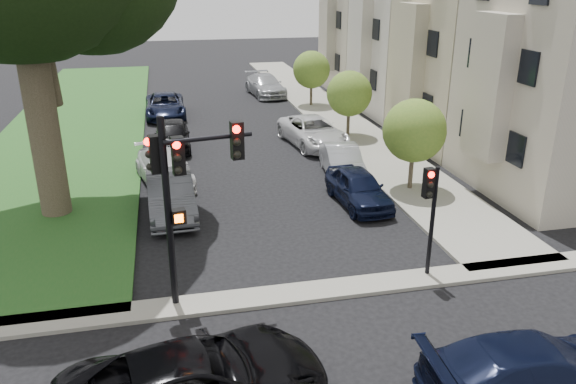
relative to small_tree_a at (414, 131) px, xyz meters
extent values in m
plane|color=black|center=(-6.20, -9.11, -2.60)|extent=(140.00, 140.00, 0.00)
cube|color=#2D5720|center=(-15.20, 14.89, -2.54)|extent=(8.00, 44.00, 0.12)
cube|color=gray|center=(0.55, 14.89, -2.54)|extent=(3.50, 44.00, 0.12)
cube|color=gray|center=(-6.20, -7.11, -2.54)|extent=(60.00, 1.00, 0.12)
cube|color=#A09B8E|center=(2.45, -1.11, 1.90)|extent=(0.70, 2.20, 5.50)
cube|color=black|center=(2.75, -1.11, 2.90)|extent=(0.08, 3.60, 6.00)
cube|color=gray|center=(6.30, 6.39, 2.40)|extent=(7.00, 7.40, 10.00)
cube|color=gray|center=(2.45, 6.39, 1.90)|extent=(0.70, 2.20, 5.50)
cube|color=black|center=(2.75, 6.39, 2.90)|extent=(0.08, 3.60, 6.00)
cube|color=#AEA492|center=(6.30, 13.89, 2.40)|extent=(7.00, 7.40, 10.00)
cube|color=#AEA492|center=(2.45, 13.89, 1.90)|extent=(0.70, 2.20, 5.50)
cube|color=black|center=(2.75, 13.89, 2.90)|extent=(0.08, 3.60, 6.00)
cube|color=gray|center=(6.30, 21.39, 2.40)|extent=(7.00, 7.40, 10.00)
cube|color=gray|center=(2.45, 21.39, 1.90)|extent=(0.70, 2.20, 5.50)
cube|color=black|center=(2.75, 21.39, 2.90)|extent=(0.08, 3.60, 6.00)
cylinder|color=#3A3020|center=(-14.21, 0.47, 1.38)|extent=(1.10, 1.10, 7.97)
cylinder|color=#3A3020|center=(0.00, 0.00, -1.67)|extent=(0.19, 0.19, 1.86)
sphere|color=#4D7626|center=(0.00, 0.00, 0.01)|extent=(2.61, 2.61, 2.61)
cylinder|color=#3A3020|center=(0.00, 8.43, -1.71)|extent=(0.18, 0.18, 1.78)
sphere|color=#4D7626|center=(0.00, 8.43, -0.12)|extent=(2.49, 2.49, 2.49)
cylinder|color=#3A3020|center=(0.00, 16.59, -1.70)|extent=(0.18, 0.18, 1.80)
sphere|color=#4D7626|center=(0.00, 16.59, -0.08)|extent=(2.52, 2.52, 2.52)
cylinder|color=black|center=(-10.00, -6.91, 0.08)|extent=(0.21, 0.21, 5.36)
cylinder|color=black|center=(-8.87, -6.91, 2.14)|extent=(2.26, 0.48, 0.12)
cube|color=black|center=(-9.64, -6.91, 1.73)|extent=(0.35, 0.31, 0.98)
cube|color=black|center=(-8.15, -6.91, 2.04)|extent=(0.35, 0.31, 0.98)
cube|color=black|center=(-10.21, -6.66, 1.73)|extent=(0.31, 0.35, 0.98)
sphere|color=#FF0C05|center=(-9.64, -7.07, 2.06)|extent=(0.21, 0.21, 0.21)
sphere|color=black|center=(-9.64, -7.07, 1.40)|extent=(0.21, 0.21, 0.21)
cube|color=black|center=(-9.74, -6.91, 0.08)|extent=(0.40, 0.31, 0.39)
cube|color=#FF5905|center=(-9.74, -7.06, 0.08)|extent=(0.23, 0.03, 0.23)
cylinder|color=black|center=(-2.50, -6.91, -0.85)|extent=(0.14, 0.14, 3.51)
cube|color=black|center=(-2.73, -6.91, 0.45)|extent=(0.30, 0.27, 0.88)
sphere|color=#FF0C05|center=(-2.73, -7.05, 0.74)|extent=(0.18, 0.18, 0.18)
imported|color=black|center=(-9.69, -11.14, -1.83)|extent=(5.91, 3.50, 1.54)
imported|color=black|center=(-2.63, -12.31, -1.87)|extent=(5.12, 2.29, 1.46)
imported|color=black|center=(-2.67, -1.01, -1.90)|extent=(1.90, 4.23, 1.41)
imported|color=#999BA0|center=(-2.28, 2.31, -1.90)|extent=(1.95, 4.38, 1.40)
imported|color=silver|center=(-2.28, 7.40, -1.85)|extent=(3.22, 5.68, 1.50)
imported|color=#999BA0|center=(-2.41, 20.98, -1.83)|extent=(2.69, 5.54, 1.55)
imported|color=#3F4247|center=(-9.94, -0.38, -1.81)|extent=(1.87, 4.86, 1.58)
imported|color=silver|center=(-10.15, 3.13, -1.92)|extent=(2.84, 5.01, 1.37)
imported|color=black|center=(-9.63, 8.35, -1.85)|extent=(1.84, 4.44, 1.51)
imported|color=black|center=(-9.89, 15.65, -1.87)|extent=(2.49, 5.29, 1.46)
camera|label=1|loc=(-9.84, -20.62, 5.98)|focal=35.00mm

